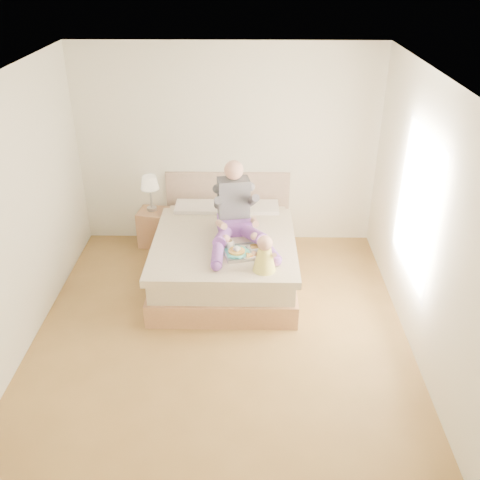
{
  "coord_description": "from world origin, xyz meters",
  "views": [
    {
      "loc": [
        0.29,
        -4.71,
        3.68
      ],
      "look_at": [
        0.19,
        0.71,
        0.7
      ],
      "focal_mm": 40.0,
      "sensor_mm": 36.0,
      "label": 1
    }
  ],
  "objects_px": {
    "bed": "(225,253)",
    "adult": "(236,216)",
    "tray": "(245,251)",
    "nightstand": "(155,227)",
    "baby": "(265,256)"
  },
  "relations": [
    {
      "from": "bed",
      "to": "tray",
      "type": "height_order",
      "value": "bed"
    },
    {
      "from": "bed",
      "to": "adult",
      "type": "relative_size",
      "value": 1.84
    },
    {
      "from": "baby",
      "to": "bed",
      "type": "bearing_deg",
      "value": 127.89
    },
    {
      "from": "adult",
      "to": "bed",
      "type": "bearing_deg",
      "value": 132.34
    },
    {
      "from": "bed",
      "to": "tray",
      "type": "distance_m",
      "value": 0.65
    },
    {
      "from": "bed",
      "to": "baby",
      "type": "relative_size",
      "value": 5.23
    },
    {
      "from": "bed",
      "to": "baby",
      "type": "xyz_separation_m",
      "value": [
        0.47,
        -0.86,
        0.46
      ]
    },
    {
      "from": "bed",
      "to": "tray",
      "type": "relative_size",
      "value": 3.9
    },
    {
      "from": "nightstand",
      "to": "baby",
      "type": "relative_size",
      "value": 1.22
    },
    {
      "from": "adult",
      "to": "tray",
      "type": "xyz_separation_m",
      "value": [
        0.11,
        -0.4,
        -0.24
      ]
    },
    {
      "from": "bed",
      "to": "baby",
      "type": "distance_m",
      "value": 1.08
    },
    {
      "from": "tray",
      "to": "adult",
      "type": "bearing_deg",
      "value": 91.84
    },
    {
      "from": "baby",
      "to": "adult",
      "type": "bearing_deg",
      "value": 122.73
    },
    {
      "from": "baby",
      "to": "nightstand",
      "type": "bearing_deg",
      "value": 141.24
    },
    {
      "from": "bed",
      "to": "tray",
      "type": "bearing_deg",
      "value": -63.5
    }
  ]
}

